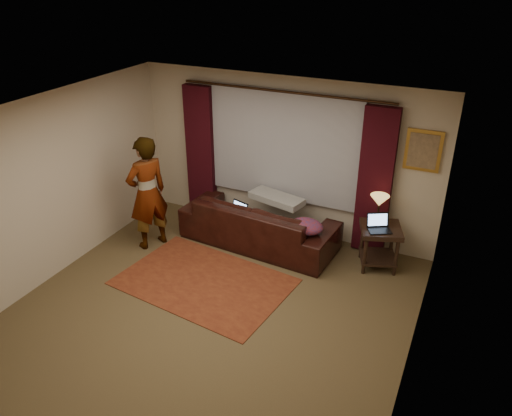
% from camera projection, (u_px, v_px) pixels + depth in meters
% --- Properties ---
extents(floor, '(5.00, 5.00, 0.01)m').
position_uv_depth(floor, '(211.00, 312.00, 6.58)').
color(floor, brown).
rests_on(floor, ground).
extents(ceiling, '(5.00, 5.00, 0.02)m').
position_uv_depth(ceiling, '(201.00, 120.00, 5.40)').
color(ceiling, silver).
rests_on(ceiling, ground).
extents(wall_back, '(5.00, 0.02, 2.60)m').
position_uv_depth(wall_back, '(284.00, 157.00, 8.01)').
color(wall_back, beige).
rests_on(wall_back, ground).
extents(wall_front, '(5.00, 0.02, 2.60)m').
position_uv_depth(wall_front, '(49.00, 362.00, 3.97)').
color(wall_front, beige).
rests_on(wall_front, ground).
extents(wall_left, '(0.02, 5.00, 2.60)m').
position_uv_depth(wall_left, '(50.00, 188.00, 6.93)').
color(wall_left, beige).
rests_on(wall_left, ground).
extents(wall_right, '(0.02, 5.00, 2.60)m').
position_uv_depth(wall_right, '(421.00, 275.00, 5.05)').
color(wall_right, beige).
rests_on(wall_right, ground).
extents(sheer_curtain, '(2.50, 0.05, 1.80)m').
position_uv_depth(sheer_curtain, '(283.00, 146.00, 7.87)').
color(sheer_curtain, '#A0A0A8').
rests_on(sheer_curtain, wall_back).
extents(drape_left, '(0.50, 0.14, 2.30)m').
position_uv_depth(drape_left, '(201.00, 152.00, 8.54)').
color(drape_left, black).
rests_on(drape_left, floor).
extents(drape_right, '(0.50, 0.14, 2.30)m').
position_uv_depth(drape_right, '(375.00, 182.00, 7.41)').
color(drape_right, black).
rests_on(drape_right, floor).
extents(curtain_rod, '(0.04, 0.04, 3.40)m').
position_uv_depth(curtain_rod, '(284.00, 92.00, 7.43)').
color(curtain_rod, '#301D10').
rests_on(curtain_rod, wall_back).
extents(picture_frame, '(0.50, 0.04, 0.60)m').
position_uv_depth(picture_frame, '(423.00, 150.00, 6.99)').
color(picture_frame, '#BF8A35').
rests_on(picture_frame, wall_back).
extents(sofa, '(2.57, 1.27, 1.01)m').
position_uv_depth(sofa, '(259.00, 216.00, 7.92)').
color(sofa, black).
rests_on(sofa, floor).
extents(throw_blanket, '(0.94, 0.55, 0.10)m').
position_uv_depth(throw_blanket, '(277.00, 183.00, 7.80)').
color(throw_blanket, gray).
rests_on(throw_blanket, sofa).
extents(clothing_pile, '(0.53, 0.41, 0.22)m').
position_uv_depth(clothing_pile, '(306.00, 227.00, 7.36)').
color(clothing_pile, '#652842').
rests_on(clothing_pile, sofa).
extents(laptop_sofa, '(0.39, 0.41, 0.22)m').
position_uv_depth(laptop_sofa, '(235.00, 211.00, 7.82)').
color(laptop_sofa, black).
rests_on(laptop_sofa, sofa).
extents(area_rug, '(2.54, 1.85, 0.01)m').
position_uv_depth(area_rug, '(204.00, 282.00, 7.16)').
color(area_rug, maroon).
rests_on(area_rug, floor).
extents(end_table, '(0.74, 0.74, 0.67)m').
position_uv_depth(end_table, '(379.00, 247.00, 7.40)').
color(end_table, black).
rests_on(end_table, floor).
extents(tiffany_lamp, '(0.39, 0.39, 0.44)m').
position_uv_depth(tiffany_lamp, '(378.00, 209.00, 7.28)').
color(tiffany_lamp, '#9C9045').
rests_on(tiffany_lamp, end_table).
extents(laptop_table, '(0.45, 0.46, 0.23)m').
position_uv_depth(laptop_table, '(380.00, 224.00, 7.10)').
color(laptop_table, black).
rests_on(laptop_table, end_table).
extents(person, '(0.71, 0.71, 1.83)m').
position_uv_depth(person, '(147.00, 193.00, 7.70)').
color(person, gray).
rests_on(person, floor).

